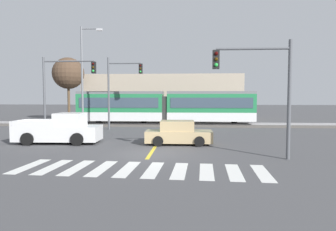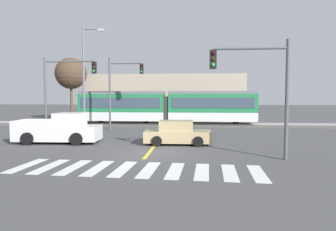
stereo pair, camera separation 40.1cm
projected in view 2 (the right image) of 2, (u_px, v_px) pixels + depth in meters
The scene contains 24 objects.
ground_plane at pixel (148, 154), 15.92m from camera, with size 200.00×200.00×0.00m, color #474749.
track_bed at pixel (171, 125), 31.80m from camera, with size 120.00×4.00×0.18m, color #56514C.
rail_near at pixel (170, 124), 31.08m from camera, with size 120.00×0.08×0.10m, color #939399.
rail_far at pixel (171, 123), 32.51m from camera, with size 120.00×0.08×0.10m, color #939399.
light_rail_tram at pixel (167, 106), 31.71m from camera, with size 18.50×2.64×3.43m.
crosswalk_stripe_0 at pixel (26, 166), 13.17m from camera, with size 0.56×2.80×0.01m, color silver.
crosswalk_stripe_1 at pixel (50, 166), 13.02m from camera, with size 0.56×2.80×0.01m, color silver.
crosswalk_stripe_2 at pixel (74, 167), 12.88m from camera, with size 0.56×2.80×0.01m, color silver.
crosswalk_stripe_3 at pixel (98, 168), 12.73m from camera, with size 0.56×2.80×0.01m, color silver.
crosswalk_stripe_4 at pixel (123, 169), 12.58m from camera, with size 0.56×2.80×0.01m, color silver.
crosswalk_stripe_5 at pixel (149, 170), 12.43m from camera, with size 0.56×2.80×0.01m, color silver.
crosswalk_stripe_6 at pixel (175, 171), 12.28m from camera, with size 0.56×2.80×0.01m, color silver.
crosswalk_stripe_7 at pixel (202, 171), 12.13m from camera, with size 0.56×2.80×0.01m, color silver.
crosswalk_stripe_8 at pixel (230, 172), 11.98m from camera, with size 0.56×2.80×0.01m, color silver.
crosswalk_stripe_9 at pixel (258, 173), 11.83m from camera, with size 0.56×2.80×0.01m, color silver.
lane_centre_line at pixel (161, 138), 22.16m from camera, with size 0.20×15.41×0.01m, color gold.
sedan_crossing at pixel (178, 133), 19.04m from camera, with size 4.23×1.97×1.52m.
pickup_truck at pixel (60, 130), 19.66m from camera, with size 5.47×2.38×1.98m.
traffic_light_mid_left at pixel (63, 83), 23.56m from camera, with size 4.25×0.38×6.13m.
traffic_light_far_left at pixel (120, 83), 27.59m from camera, with size 3.25×0.38×6.64m.
traffic_light_near_right at pixel (260, 80), 14.26m from camera, with size 3.75×0.38×5.74m.
street_lamp_west at pixel (85, 72), 28.71m from camera, with size 2.13×0.28×9.67m.
bare_tree_far_west at pixel (71, 74), 37.87m from camera, with size 3.95×3.95×7.97m.
building_backdrop_far at pixel (165, 97), 42.26m from camera, with size 21.55×6.00×6.06m, color tan.
Camera 2 is at (2.37, -15.62, 3.02)m, focal length 32.00 mm.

